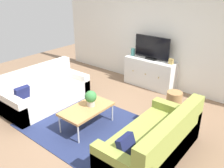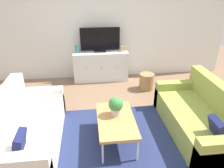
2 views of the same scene
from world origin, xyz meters
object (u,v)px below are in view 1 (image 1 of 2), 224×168
Objects in this scene: couch_left_side at (44,93)px; glass_vase at (133,52)px; couch_right_side at (156,143)px; mantel_clock at (171,61)px; potted_plant at (91,98)px; flat_screen_tv at (152,48)px; coffee_table at (87,109)px; tv_console at (150,73)px; wicker_basket at (174,100)px.

glass_vase is at bearing 71.68° from couch_left_side.
mantel_clock reaches higher than couch_right_side.
potted_plant is 2.39m from flat_screen_tv.
couch_left_side is 1.46m from potted_plant.
couch_left_side is 3.09m from mantel_clock.
coffee_table is at bearing -88.33° from flat_screen_tv.
flat_screen_tv is (-0.08, 2.34, 0.45)m from potted_plant.
tv_console reaches higher than wicker_basket.
couch_right_side is at bearing -2.03° from potted_plant.
couch_left_side is 6.04× the size of potted_plant.
coffee_table is at bearing -94.77° from potted_plant.
couch_left_side and couch_right_side have the same top height.
couch_right_side is 1.38× the size of tv_console.
glass_vase reaches higher than couch_left_side.
mantel_clock reaches higher than coffee_table.
coffee_table is at bearing -88.32° from tv_console.
flat_screen_tv reaches higher than coffee_table.
potted_plant is at bearing -74.53° from glass_vase.
flat_screen_tv is (-0.00, 0.02, 0.67)m from tv_console.
mantel_clock is (0.56, -0.02, -0.23)m from flat_screen_tv.
potted_plant is at bearing -88.01° from tv_console.
wicker_basket is at bearing 35.38° from couch_left_side.
couch_right_side is 14.47× the size of mantel_clock.
flat_screen_tv is 0.61m from mantel_clock.
couch_left_side is at bearing 180.00° from couch_right_side.
mantel_clock is at bearing 78.61° from coffee_table.
wicker_basket is at bearing -33.96° from flat_screen_tv.
flat_screen_tv is (-0.07, 2.45, 0.65)m from coffee_table.
potted_plant reaches higher than wicker_basket.
wicker_basket is (0.97, 1.75, -0.20)m from coffee_table.
flat_screen_tv reaches higher than tv_console.
coffee_table is 0.23m from potted_plant.
couch_left_side reaches higher than coffee_table.
coffee_table is 7.82× the size of mantel_clock.
couch_left_side is 14.47× the size of mantel_clock.
flat_screen_tv is at bearing 90.00° from tv_console.
couch_right_side is 1.49m from potted_plant.
potted_plant is at bearing 2.07° from couch_left_side.
tv_console is at bearing -0.00° from glass_vase.
flat_screen_tv is at bearing 177.96° from mantel_clock.
coffee_table is 2.54m from flat_screen_tv.
tv_console reaches higher than coffee_table.
flat_screen_tv reaches higher than glass_vase.
flat_screen_tv is 7.41× the size of mantel_clock.
wicker_basket is at bearing 61.14° from coffee_table.
wicker_basket is (0.96, 1.64, -0.40)m from potted_plant.
mantel_clock reaches higher than potted_plant.
couch_right_side reaches higher than tv_console.
tv_console is 6.98× the size of glass_vase.
flat_screen_tv reaches higher than potted_plant.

